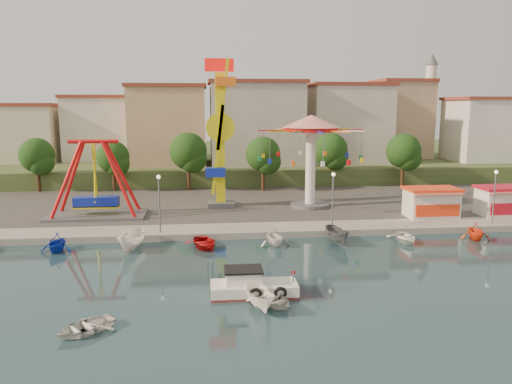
{
  "coord_description": "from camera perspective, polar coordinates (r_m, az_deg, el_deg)",
  "views": [
    {
      "loc": [
        -3.97,
        -31.78,
        12.0
      ],
      "look_at": [
        0.88,
        14.0,
        4.0
      ],
      "focal_mm": 35.0,
      "sensor_mm": 36.0,
      "label": 1
    }
  ],
  "objects": [
    {
      "name": "ground",
      "position": [
        34.2,
        1.03,
        -10.68
      ],
      "size": [
        200.0,
        200.0,
        0.0
      ],
      "primitive_type": "plane",
      "color": "#15313A",
      "rests_on": "ground"
    },
    {
      "name": "quay_deck",
      "position": [
        94.59,
        -3.6,
        2.73
      ],
      "size": [
        200.0,
        100.0,
        0.6
      ],
      "primitive_type": "cube",
      "color": "#9E998E",
      "rests_on": "ground"
    },
    {
      "name": "asphalt_pad",
      "position": [
        62.94,
        -2.33,
        -0.58
      ],
      "size": [
        90.0,
        28.0,
        0.01
      ],
      "primitive_type": "cube",
      "color": "#4C4944",
      "rests_on": "quay_deck"
    },
    {
      "name": "hill_terrace",
      "position": [
        99.41,
        -3.73,
        3.77
      ],
      "size": [
        200.0,
        60.0,
        3.0
      ],
      "primitive_type": "cube",
      "color": "#384C26",
      "rests_on": "ground"
    },
    {
      "name": "pirate_ship_ride",
      "position": [
        53.83,
        -17.89,
        1.26
      ],
      "size": [
        10.0,
        5.0,
        8.0
      ],
      "color": "#59595E",
      "rests_on": "quay_deck"
    },
    {
      "name": "kamikaze_tower",
      "position": [
        56.4,
        -4.05,
        6.39
      ],
      "size": [
        3.31,
        3.1,
        16.5
      ],
      "color": "#59595E",
      "rests_on": "quay_deck"
    },
    {
      "name": "wave_swinger",
      "position": [
        56.21,
        6.3,
        5.92
      ],
      "size": [
        11.6,
        11.6,
        10.4
      ],
      "color": "#59595E",
      "rests_on": "quay_deck"
    },
    {
      "name": "booth_left",
      "position": [
        54.49,
        19.39,
        -1.11
      ],
      "size": [
        5.4,
        3.78,
        3.08
      ],
      "color": "white",
      "rests_on": "quay_deck"
    },
    {
      "name": "booth_mid",
      "position": [
        58.32,
        26.44,
        -0.9
      ],
      "size": [
        5.4,
        3.78,
        3.08
      ],
      "color": "white",
      "rests_on": "quay_deck"
    },
    {
      "name": "lamp_post_1",
      "position": [
        45.83,
        -10.98,
        -1.52
      ],
      "size": [
        0.14,
        0.14,
        5.0
      ],
      "primitive_type": "cylinder",
      "color": "#59595E",
      "rests_on": "quay_deck"
    },
    {
      "name": "lamp_post_2",
      "position": [
        47.19,
        8.76,
        -1.13
      ],
      "size": [
        0.14,
        0.14,
        5.0
      ],
      "primitive_type": "cylinder",
      "color": "#59595E",
      "rests_on": "quay_deck"
    },
    {
      "name": "lamp_post_3",
      "position": [
        53.54,
        25.56,
        -0.69
      ],
      "size": [
        0.14,
        0.14,
        5.0
      ],
      "primitive_type": "cylinder",
      "color": "#59595E",
      "rests_on": "quay_deck"
    },
    {
      "name": "tree_0",
      "position": [
        72.49,
        -23.77,
        3.86
      ],
      "size": [
        4.6,
        4.6,
        7.19
      ],
      "color": "#382314",
      "rests_on": "quay_deck"
    },
    {
      "name": "tree_1",
      "position": [
        69.41,
        -16.03,
        3.85
      ],
      "size": [
        4.35,
        4.35,
        6.8
      ],
      "color": "#382314",
      "rests_on": "quay_deck"
    },
    {
      "name": "tree_2",
      "position": [
        67.89,
        -7.76,
        4.63
      ],
      "size": [
        5.02,
        5.02,
        7.85
      ],
      "color": "#382314",
      "rests_on": "quay_deck"
    },
    {
      "name": "tree_3",
      "position": [
        66.93,
        0.82,
        4.33
      ],
      "size": [
        4.68,
        4.68,
        7.32
      ],
      "color": "#382314",
      "rests_on": "quay_deck"
    },
    {
      "name": "tree_4",
      "position": [
        71.7,
        8.52,
        4.75
      ],
      "size": [
        4.86,
        4.86,
        7.6
      ],
      "color": "#382314",
      "rests_on": "quay_deck"
    },
    {
      "name": "tree_5",
      "position": [
        73.16,
        16.51,
        4.52
      ],
      "size": [
        4.83,
        4.83,
        7.54
      ],
      "color": "#382314",
      "rests_on": "quay_deck"
    },
    {
      "name": "building_0",
      "position": [
        83.26,
        -26.92,
        6.69
      ],
      "size": [
        9.26,
        9.53,
        11.87
      ],
      "primitive_type": "cube",
      "color": "beige",
      "rests_on": "hill_terrace"
    },
    {
      "name": "building_1",
      "position": [
        85.08,
        -17.92,
        6.23
      ],
      "size": [
        12.33,
        9.01,
        8.63
      ],
      "primitive_type": "cube",
      "color": "silver",
      "rests_on": "hill_terrace"
    },
    {
      "name": "building_2",
      "position": [
        83.91,
        -9.0,
        7.43
      ],
      "size": [
        11.95,
        9.28,
        11.23
      ],
      "primitive_type": "cube",
      "color": "tan",
      "rests_on": "hill_terrace"
    },
    {
      "name": "building_3",
      "position": [
        81.26,
        0.73,
        6.75
      ],
      "size": [
        12.59,
        10.5,
        9.2
      ],
      "primitive_type": "cube",
      "color": "beige",
      "rests_on": "hill_terrace"
    },
    {
      "name": "building_4",
      "position": [
        87.19,
        9.35,
        6.85
      ],
      "size": [
        10.75,
        9.23,
        9.24
      ],
      "primitive_type": "cube",
      "color": "beige",
      "rests_on": "hill_terrace"
    },
    {
      "name": "building_5",
      "position": [
        89.85,
        17.96,
        7.22
      ],
      "size": [
        12.77,
        10.96,
        11.21
      ],
      "primitive_type": "cube",
      "color": "tan",
      "rests_on": "hill_terrace"
    },
    {
      "name": "building_6",
      "position": [
        93.87,
        25.01,
        7.22
      ],
      "size": [
        8.23,
        8.98,
        12.36
      ],
      "primitive_type": "cube",
      "color": "silver",
      "rests_on": "hill_terrace"
    },
    {
      "name": "minaret",
      "position": [
        94.63,
        19.22,
        9.65
      ],
      "size": [
        2.8,
        2.8,
        18.0
      ],
      "color": "silver",
      "rests_on": "hill_terrace"
    },
    {
      "name": "cabin_motorboat",
      "position": [
        32.41,
        -0.49,
        -10.88
      ],
      "size": [
        5.56,
        2.31,
        1.95
      ],
      "rotation": [
        0.0,
        0.0,
        -0.01
      ],
      "color": "white",
      "rests_on": "ground"
    },
    {
      "name": "rowboat_a",
      "position": [
        31.15,
        1.88,
        -12.12
      ],
      "size": [
        3.68,
        4.06,
        0.69
      ],
      "primitive_type": "imported",
      "rotation": [
        0.0,
        0.0,
        0.5
      ],
      "color": "white",
      "rests_on": "ground"
    },
    {
      "name": "rowboat_b",
      "position": [
        29.1,
        -18.96,
        -14.34
      ],
      "size": [
        3.98,
        3.88,
        0.67
      ],
      "primitive_type": "imported",
      "rotation": [
        0.0,
        0.0,
        -0.86
      ],
      "color": "silver",
      "rests_on": "ground"
    },
    {
      "name": "skiff",
      "position": [
        30.38,
        0.46,
        -11.98
      ],
      "size": [
        1.95,
        3.8,
        1.4
      ],
      "primitive_type": "imported",
      "rotation": [
        0.0,
        0.0,
        0.17
      ],
      "color": "white",
      "rests_on": "ground"
    },
    {
      "name": "moored_boat_1",
      "position": [
        44.77,
        -21.83,
        -5.37
      ],
      "size": [
        2.89,
        3.25,
        1.57
      ],
      "primitive_type": "imported",
      "rotation": [
        0.0,
        0.0,
        -0.11
      ],
      "color": "#1537BE",
      "rests_on": "ground"
    },
    {
      "name": "moored_boat_2",
      "position": [
        43.49,
        -13.99,
        -5.35
      ],
      "size": [
        2.66,
        4.45,
        1.62
      ],
      "primitive_type": "imported",
      "rotation": [
        0.0,
        0.0,
        -0.28
      ],
      "color": "white",
      "rests_on": "ground"
    },
    {
      "name": "moored_boat_3",
      "position": [
        43.16,
        -5.98,
        -5.78
      ],
      "size": [
        3.52,
        4.37,
        0.8
      ],
      "primitive_type": "imported",
      "rotation": [
        0.0,
        0.0,
        0.21
      ],
      "color": "red",
      "rests_on": "ground"
    },
    {
      "name": "moored_boat_4",
      "position": [
        43.48,
        2.16,
        -5.08
      ],
      "size": [
        3.23,
        3.55,
        1.6
      ],
      "primitive_type": "imported",
      "rotation": [
        0.0,
        0.0,
        0.23
      ],
      "color": "white",
      "rests_on": "ground"
    },
    {
      "name": "moored_boat_5",
      "position": [
        44.61,
        9.27,
        -4.91
      ],
      "size": [
        1.95,
        3.95,
        1.46
      ],
      "primitive_type": "imported",
      "rotation": [
        0.0,
        0.0,
        0.14
      ],
      "color": "#4F4F53",
      "rests_on": "ground"
    },
    {
      "name": "moored_boat_6",
      "position": [
        46.69,
        16.61,
        -4.99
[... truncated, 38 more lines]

